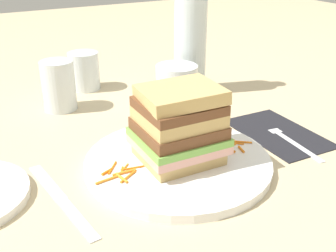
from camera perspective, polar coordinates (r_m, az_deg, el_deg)
ground_plane at (r=0.60m, az=0.11°, el=-6.28°), size 3.00×3.00×0.00m
main_plate at (r=0.61m, az=1.38°, el=-5.01°), size 0.27×0.27×0.01m
sandwich at (r=0.58m, az=1.46°, el=0.09°), size 0.12×0.11×0.11m
carrot_shred_0 at (r=0.58m, az=-8.44°, el=-6.26°), size 0.02×0.01×0.00m
carrot_shred_1 at (r=0.57m, az=-6.04°, el=-6.37°), size 0.03×0.01×0.00m
carrot_shred_2 at (r=0.59m, az=-7.68°, el=-5.73°), size 0.02×0.03×0.00m
carrot_shred_3 at (r=0.58m, az=-6.34°, el=-6.11°), size 0.01×0.02×0.00m
carrot_shred_4 at (r=0.58m, az=-6.05°, el=-5.82°), size 0.02×0.02×0.00m
carrot_shred_5 at (r=0.58m, az=-4.94°, el=-5.79°), size 0.03×0.01×0.00m
carrot_shred_6 at (r=0.56m, az=-6.42°, el=-7.12°), size 0.01×0.03×0.00m
carrot_shred_7 at (r=0.56m, az=-5.52°, el=-6.95°), size 0.03×0.02×0.00m
carrot_shred_8 at (r=0.56m, az=-8.56°, el=-7.16°), size 0.03×0.01×0.00m
carrot_shred_9 at (r=0.66m, az=10.28°, el=-2.20°), size 0.02×0.02×0.00m
carrot_shred_10 at (r=0.63m, az=7.75°, el=-3.14°), size 0.02×0.02×0.00m
carrot_shred_11 at (r=0.65m, az=7.70°, el=-2.40°), size 0.02×0.02×0.00m
carrot_shred_12 at (r=0.64m, az=10.07°, el=-3.16°), size 0.01×0.02×0.00m
carrot_shred_13 at (r=0.66m, az=7.94°, el=-1.82°), size 0.02×0.02×0.00m
carrot_shred_14 at (r=0.64m, az=8.43°, el=-3.14°), size 0.01×0.02×0.00m
carrot_shred_15 at (r=0.65m, az=9.79°, el=-2.48°), size 0.01×0.02×0.00m
carrot_shred_16 at (r=0.65m, az=8.38°, el=-2.43°), size 0.02×0.02×0.00m
napkin_dark at (r=0.73m, az=14.92°, el=-0.89°), size 0.12×0.18×0.00m
fork at (r=0.72m, az=16.01°, el=-1.38°), size 0.03×0.17×0.00m
knife at (r=0.55m, az=-14.29°, el=-9.93°), size 0.04×0.20×0.00m
juice_glass at (r=0.81m, az=1.18°, el=5.22°), size 0.08×0.08×0.08m
water_bottle at (r=0.87m, az=3.11°, el=12.98°), size 0.07×0.07×0.29m
empty_tumbler_0 at (r=0.93m, az=-11.49°, el=7.45°), size 0.07×0.07×0.08m
empty_tumbler_1 at (r=0.82m, az=-14.84°, el=5.41°), size 0.06×0.06×0.10m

